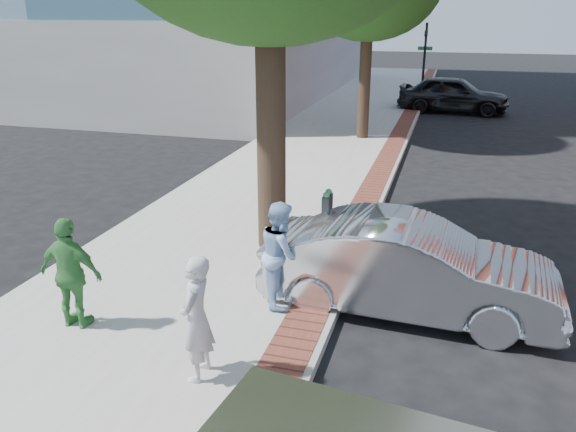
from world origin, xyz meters
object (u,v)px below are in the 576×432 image
at_px(person_gray, 196,318).
at_px(sedan_silver, 409,267).
at_px(person_green, 71,274).
at_px(parking_meter, 327,215).
at_px(bg_car, 453,94).
at_px(person_officer, 281,254).

bearing_deg(person_gray, sedan_silver, 136.13).
xyz_separation_m(person_gray, person_green, (-2.14, 0.59, 0.01)).
xyz_separation_m(parking_meter, person_gray, (-0.85, -3.18, -0.27)).
bearing_deg(person_gray, bg_car, 170.05).
relative_size(person_gray, sedan_silver, 0.36).
distance_m(parking_meter, person_green, 3.96).
relative_size(person_gray, person_green, 0.99).
distance_m(person_gray, sedan_silver, 3.44).
distance_m(person_green, sedan_silver, 4.83).
xyz_separation_m(person_officer, person_green, (-2.56, -1.45, 0.00)).
relative_size(sedan_silver, bg_car, 0.91).
bearing_deg(person_officer, parking_meter, -40.91).
distance_m(person_officer, sedan_silver, 1.93).
relative_size(parking_meter, bg_car, 0.31).
xyz_separation_m(person_green, bg_car, (4.79, 20.72, -0.13)).
bearing_deg(parking_meter, sedan_silver, -22.81).
distance_m(person_gray, person_officer, 2.09).
bearing_deg(bg_car, person_green, 171.66).
bearing_deg(parking_meter, bg_car, 84.34).
bearing_deg(sedan_silver, parking_meter, 69.58).
bearing_deg(person_gray, person_officer, 165.50).
height_order(parking_meter, bg_car, bg_car).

